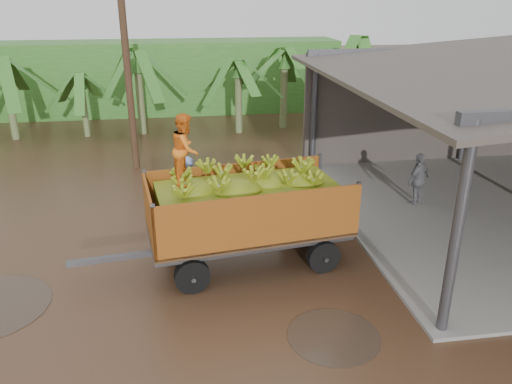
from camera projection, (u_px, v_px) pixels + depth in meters
ground at (156, 256)px, 11.86m from camera, size 100.00×100.00×0.00m
hedge_north at (124, 78)px, 25.62m from camera, size 22.00×3.00×3.60m
banana_trailer at (247, 208)px, 11.15m from camera, size 6.26×2.73×3.56m
man_blue at (189, 190)px, 13.20m from camera, size 0.82×0.68×1.91m
man_grey at (418, 180)px, 14.35m from camera, size 1.02×0.83×1.62m
utility_pole at (125, 42)px, 16.30m from camera, size 1.20×0.24×8.55m
banana_plants at (34, 118)px, 17.18m from camera, size 24.02×20.21×4.17m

